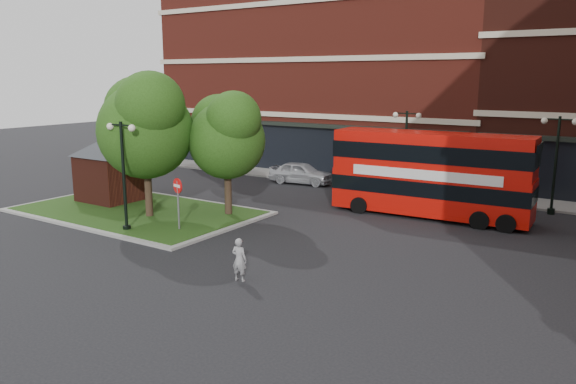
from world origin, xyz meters
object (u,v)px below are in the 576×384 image
Objects in this scene: woman at (239,260)px; car_white at (453,187)px; bus at (431,169)px; car_silver at (301,173)px.

car_white is (2.07, 16.88, -0.01)m from woman.
bus reaches higher than car_silver.
bus is 6.42× the size of woman.
bus is at bearing -107.24° from woman.
woman is 0.33× the size of car_white.
woman is at bearing 179.42° from car_white.
car_white is at bearing 89.88° from bus.
bus is 2.13× the size of car_white.
car_white reaches higher than car_silver.
bus is 2.31× the size of car_silver.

